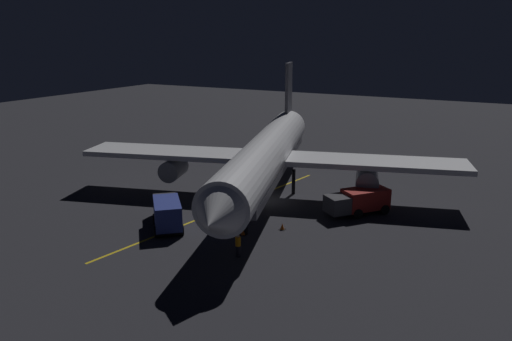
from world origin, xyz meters
name	(u,v)px	position (x,y,z in m)	size (l,w,h in m)	color
ground_plane	(266,201)	(0.00, 0.00, -0.10)	(180.00, 180.00, 0.20)	#29292E
apron_guide_stripe	(225,209)	(2.25, 4.00, 0.00)	(0.24, 29.29, 0.01)	gold
airliner	(267,155)	(0.18, -0.61, 4.36)	(37.55, 38.14, 12.47)	white
baggage_truck	(167,212)	(4.19, 10.03, 1.26)	(5.50, 5.82, 2.45)	navy
catering_truck	(359,201)	(-9.15, -0.55, 1.18)	(5.31, 5.84, 2.25)	maroon
ground_crew_worker	(238,245)	(-4.00, 12.30, 0.89)	(0.40, 0.40, 1.74)	black
traffic_cone_near_left	(243,232)	(-2.33, 8.63, 0.25)	(0.50, 0.50, 0.55)	#EA590F
traffic_cone_near_right	(282,227)	(-4.64, 6.10, 0.25)	(0.50, 0.50, 0.55)	#EA590F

